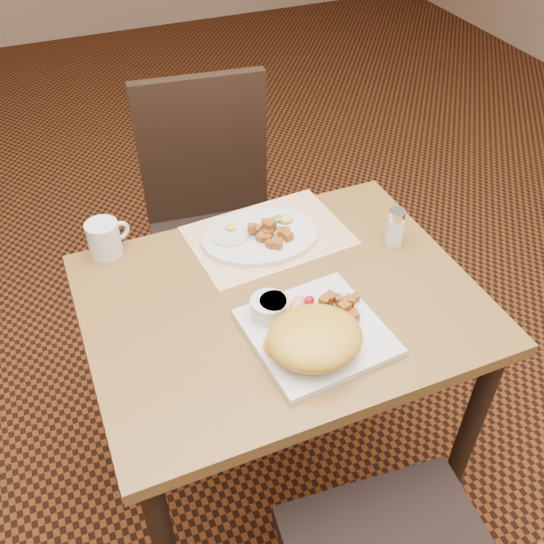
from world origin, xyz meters
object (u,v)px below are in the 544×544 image
Objects in this scene: coffee_mug at (105,238)px; salt_shaker at (395,227)px; plate_square at (316,332)px; plate_oval at (260,237)px; chair_far at (214,214)px; table at (281,329)px.

salt_shaker is at bearing -19.49° from coffee_mug.
plate_oval is (0.01, 0.36, 0.00)m from plate_square.
coffee_mug is (-0.36, 0.46, 0.04)m from plate_square.
plate_oval is (-0.00, -0.44, 0.22)m from chair_far.
table is at bearing 99.35° from plate_square.
plate_oval is at bearing 88.18° from plate_square.
plate_oval is at bearing 81.13° from table.
chair_far is 8.77× the size of coffee_mug.
plate_oval reaches higher than table.
salt_shaker reaches higher than plate_oval.
chair_far is at bearing 89.48° from plate_oval.
table is at bearing -98.87° from plate_oval.
chair_far reaches higher than plate_square.
chair_far is 0.57m from coffee_mug.
coffee_mug reaches higher than plate_oval.
table is 2.96× the size of plate_oval.
table is 0.66m from chair_far.
table is 0.25m from plate_oval.
chair_far is at bearing 88.89° from plate_square.
salt_shaker is (0.31, -0.58, 0.26)m from chair_far.
chair_far is 0.82m from plate_square.
chair_far is 0.70m from salt_shaker.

